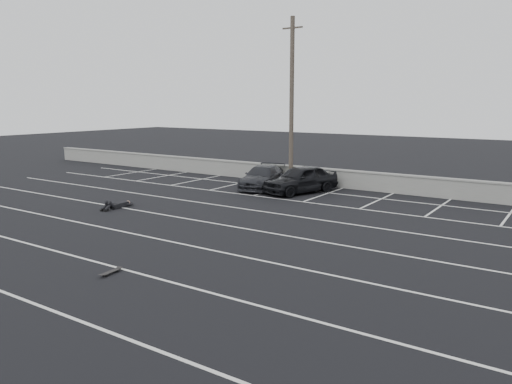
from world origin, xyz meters
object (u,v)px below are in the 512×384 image
Objects in this scene: car_left at (301,179)px; skateboard at (111,272)px; utility_pole at (292,102)px; person at (121,202)px; car_right at (262,177)px.

car_left reaches higher than skateboard.
utility_pole is 17.75m from skateboard.
skateboard is (3.58, -16.69, -4.87)m from utility_pole.
person reaches higher than skateboard.
person is at bearing -109.03° from utility_pole.
skateboard is (1.79, -14.66, -0.70)m from car_left.
utility_pole is at bearing 65.65° from person.
skateboard is (4.38, -14.77, -0.58)m from car_right.
car_left is at bearing -48.52° from utility_pole.
car_left is 14.78m from skateboard.
utility_pole is 14.22× the size of skateboard.
person is (-3.49, -10.11, -4.71)m from utility_pole.
person is at bearing -103.66° from car_left.
skateboard is at bearing -48.25° from person.
car_left is 0.46× the size of utility_pole.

